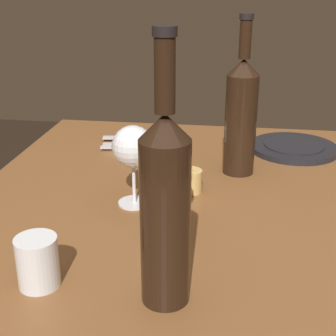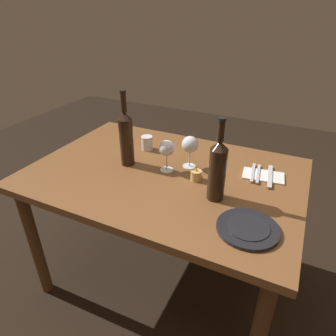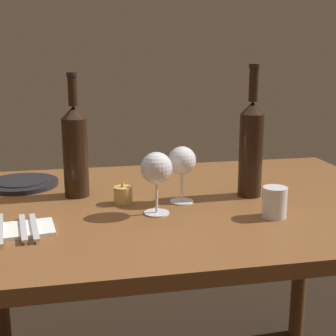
{
  "view_description": "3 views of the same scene",
  "coord_description": "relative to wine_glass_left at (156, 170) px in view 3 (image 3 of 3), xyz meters",
  "views": [
    {
      "loc": [
        -0.78,
        -0.1,
        1.18
      ],
      "look_at": [
        0.02,
        0.02,
        0.85
      ],
      "focal_mm": 52.12,
      "sensor_mm": 36.0,
      "label": 1
    },
    {
      "loc": [
        0.56,
        -1.11,
        1.46
      ],
      "look_at": [
        0.04,
        -0.05,
        0.8
      ],
      "focal_mm": 31.4,
      "sensor_mm": 36.0,
      "label": 2
    },
    {
      "loc": [
        0.3,
        1.27,
        1.15
      ],
      "look_at": [
        0.03,
        -0.03,
        0.83
      ],
      "focal_mm": 51.39,
      "sensor_mm": 36.0,
      "label": 3
    }
  ],
  "objects": [
    {
      "name": "dining_table",
      "position": [
        -0.09,
        -0.1,
        -0.21
      ],
      "size": [
        1.3,
        0.9,
        0.74
      ],
      "color": "brown",
      "rests_on": "ground"
    },
    {
      "name": "wine_glass_left",
      "position": [
        0.0,
        0.0,
        0.0
      ],
      "size": [
        0.08,
        0.08,
        0.16
      ],
      "color": "white",
      "rests_on": "dining_table"
    },
    {
      "name": "wine_glass_right",
      "position": [
        -0.09,
        -0.08,
        -0.0
      ],
      "size": [
        0.08,
        0.08,
        0.16
      ],
      "color": "white",
      "rests_on": "dining_table"
    },
    {
      "name": "wine_bottle",
      "position": [
        -0.29,
        -0.11,
        0.03
      ],
      "size": [
        0.07,
        0.07,
        0.38
      ],
      "color": "black",
      "rests_on": "dining_table"
    },
    {
      "name": "wine_bottle_second",
      "position": [
        0.2,
        -0.2,
        0.02
      ],
      "size": [
        0.07,
        0.07,
        0.36
      ],
      "color": "black",
      "rests_on": "dining_table"
    },
    {
      "name": "water_tumbler",
      "position": [
        -0.29,
        0.08,
        -0.08
      ],
      "size": [
        0.06,
        0.06,
        0.08
      ],
      "color": "white",
      "rests_on": "dining_table"
    },
    {
      "name": "votive_candle",
      "position": [
        0.08,
        -0.1,
        -0.1
      ],
      "size": [
        0.05,
        0.05,
        0.07
      ],
      "color": "#DBB266",
      "rests_on": "dining_table"
    },
    {
      "name": "dinner_plate",
      "position": [
        0.37,
        -0.35,
        -0.11
      ],
      "size": [
        0.23,
        0.23,
        0.02
      ],
      "color": "black",
      "rests_on": "dining_table"
    },
    {
      "name": "folded_napkin",
      "position": [
        0.35,
        0.06,
        -0.11
      ],
      "size": [
        0.2,
        0.13,
        0.01
      ],
      "color": "white",
      "rests_on": "dining_table"
    },
    {
      "name": "fork_inner",
      "position": [
        0.33,
        0.06,
        -0.11
      ],
      "size": [
        0.04,
        0.18,
        0.0
      ],
      "color": "silver",
      "rests_on": "folded_napkin"
    },
    {
      "name": "fork_outer",
      "position": [
        0.3,
        0.06,
        -0.11
      ],
      "size": [
        0.04,
        0.18,
        0.0
      ],
      "color": "silver",
      "rests_on": "folded_napkin"
    }
  ]
}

